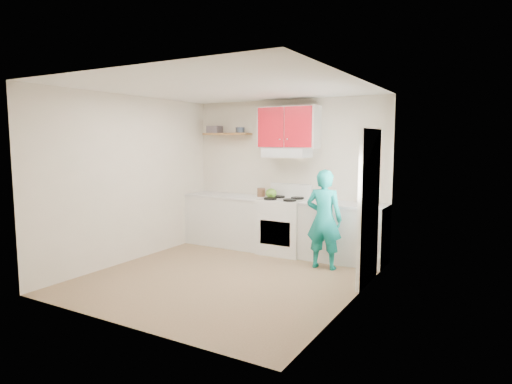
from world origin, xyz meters
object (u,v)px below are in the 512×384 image
Objects in this scene: kettle at (271,193)px; person at (324,219)px; stove at (284,226)px; tin at (240,130)px; crock at (261,193)px.

person is (1.18, -0.55, -0.26)m from kettle.
tin is (-0.96, 0.16, 1.63)m from stove.
tin is at bearing 173.79° from crock.
kettle is at bearing -9.64° from tin.
stove is at bearing -11.66° from kettle.
tin is 1.29m from kettle.
tin reaches higher than kettle.
tin is 0.94× the size of crock.
tin is 0.84× the size of kettle.
kettle is at bearing -28.83° from person.
crock is at bearing -6.21° from tin.
tin is 0.11× the size of person.
kettle is at bearing 170.63° from stove.
crock is at bearing 167.40° from stove.
crock is at bearing -27.45° from person.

